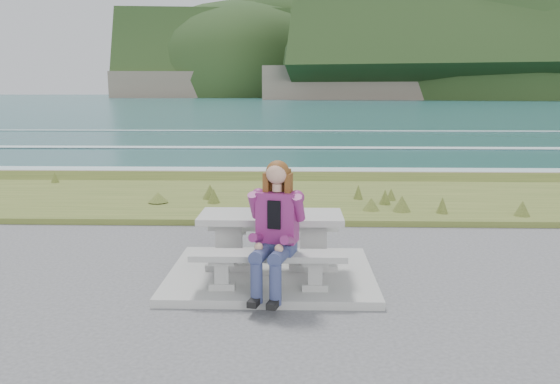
{
  "coord_description": "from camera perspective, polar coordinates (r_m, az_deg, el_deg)",
  "views": [
    {
      "loc": [
        0.31,
        -6.72,
        2.37
      ],
      "look_at": [
        0.08,
        1.2,
        0.91
      ],
      "focal_mm": 35.0,
      "sensor_mm": 36.0,
      "label": 1
    }
  ],
  "objects": [
    {
      "name": "bench_seaward",
      "position": [
        7.67,
        -0.7,
        -4.06
      ],
      "size": [
        1.8,
        0.35,
        0.45
      ],
      "color": "#969691",
      "rests_on": "concrete_slab"
    },
    {
      "name": "concrete_slab",
      "position": [
        7.12,
        -0.92,
        -8.59
      ],
      "size": [
        2.6,
        2.1,
        0.1
      ],
      "primitive_type": "cube",
      "color": "#969691",
      "rests_on": "ground"
    },
    {
      "name": "seated_woman",
      "position": [
        6.13,
        -0.69,
        -5.78
      ],
      "size": [
        0.61,
        0.85,
        1.51
      ],
      "rotation": [
        0.0,
        0.0,
        -0.25
      ],
      "color": "navy",
      "rests_on": "concrete_slab"
    },
    {
      "name": "picnic_table",
      "position": [
        6.94,
        -0.94,
        -3.63
      ],
      "size": [
        1.8,
        0.75,
        0.75
      ],
      "color": "#969691",
      "rests_on": "concrete_slab"
    },
    {
      "name": "shore_drop",
      "position": [
        14.81,
        0.46,
        1.23
      ],
      "size": [
        160.0,
        0.8,
        2.2
      ],
      "primitive_type": "cube",
      "color": "#706154",
      "rests_on": "ground"
    },
    {
      "name": "grass_verge",
      "position": [
        11.96,
        0.16,
        -0.99
      ],
      "size": [
        160.0,
        4.5,
        0.22
      ],
      "primitive_type": "cube",
      "color": "#3C511E",
      "rests_on": "ground"
    },
    {
      "name": "ocean",
      "position": [
        32.08,
        1.12,
        3.06
      ],
      "size": [
        1600.0,
        1600.0,
        0.09
      ],
      "color": "#1C4C50",
      "rests_on": "ground"
    },
    {
      "name": "bench_landward",
      "position": [
        6.33,
        -1.23,
        -7.23
      ],
      "size": [
        1.8,
        0.35,
        0.45
      ],
      "color": "#969691",
      "rests_on": "concrete_slab"
    }
  ]
}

